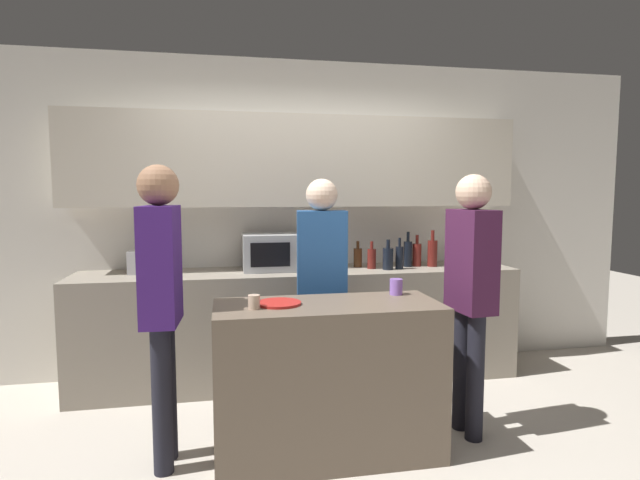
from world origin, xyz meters
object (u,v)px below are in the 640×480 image
at_px(bottle_2, 388,258).
at_px(bottle_4, 408,253).
at_px(person_center, 471,282).
at_px(person_right, 161,289).
at_px(microwave, 274,252).
at_px(cup_0, 254,302).
at_px(plate_on_island, 279,303).
at_px(potted_plant, 472,242).
at_px(bottle_0, 358,257).
at_px(bottle_3, 399,257).
at_px(bottle_5, 417,254).
at_px(toaster, 146,262).
at_px(cup_1, 396,287).
at_px(bottle_1, 372,258).
at_px(bottle_6, 432,253).
at_px(person_left, 322,276).

distance_m(bottle_2, bottle_4, 0.26).
relative_size(person_center, person_right, 0.98).
relative_size(microwave, cup_0, 6.58).
bearing_deg(plate_on_island, potted_plant, 34.18).
distance_m(bottle_0, person_center, 1.29).
relative_size(bottle_3, person_right, 0.15).
relative_size(bottle_5, cup_0, 3.46).
bearing_deg(person_center, toaster, 55.96).
bearing_deg(microwave, cup_1, -59.40).
height_order(bottle_3, person_center, person_center).
xyz_separation_m(bottle_4, cup_0, (-1.40, -1.31, -0.08)).
bearing_deg(cup_0, potted_plant, 33.90).
relative_size(bottle_1, cup_0, 2.92).
xyz_separation_m(potted_plant, bottle_6, (-0.40, -0.07, -0.08)).
relative_size(potted_plant, cup_0, 5.00).
relative_size(potted_plant, bottle_1, 1.71).
xyz_separation_m(bottle_1, bottle_5, (0.43, 0.06, 0.02)).
xyz_separation_m(person_left, person_center, (0.87, -0.46, 0.01)).
height_order(bottle_2, person_right, person_right).
bearing_deg(cup_1, bottle_5, 62.30).
bearing_deg(cup_0, bottle_4, 43.12).
relative_size(microwave, bottle_4, 1.72).
bearing_deg(bottle_2, bottle_1, 146.40).
height_order(microwave, bottle_5, microwave).
height_order(bottle_6, person_center, person_center).
distance_m(toaster, person_left, 1.48).
relative_size(toaster, bottle_6, 0.82).
xyz_separation_m(microwave, toaster, (-1.02, 0.00, -0.06)).
bearing_deg(toaster, cup_1, -33.73).
relative_size(bottle_1, bottle_2, 0.92).
distance_m(bottle_1, bottle_5, 0.43).
xyz_separation_m(cup_0, person_right, (-0.51, 0.11, 0.07)).
height_order(microwave, bottle_4, bottle_4).
xyz_separation_m(bottle_0, person_right, (-1.47, -1.25, 0.02)).
bearing_deg(cup_1, bottle_2, 74.51).
bearing_deg(bottle_0, bottle_6, -7.07).
bearing_deg(bottle_4, bottle_2, -150.33).
xyz_separation_m(bottle_2, cup_1, (-0.26, -0.95, -0.05)).
bearing_deg(bottle_5, cup_1, -117.70).
height_order(bottle_4, cup_1, bottle_4).
distance_m(bottle_6, cup_1, 1.27).
height_order(person_left, person_right, person_right).
relative_size(bottle_1, plate_on_island, 0.89).
relative_size(toaster, cup_0, 3.29).
distance_m(microwave, cup_0, 1.38).
bearing_deg(toaster, microwave, -0.09).
height_order(bottle_1, bottle_3, bottle_3).
height_order(cup_0, cup_1, cup_1).
distance_m(bottle_2, bottle_3, 0.10).
distance_m(bottle_5, cup_0, 1.98).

